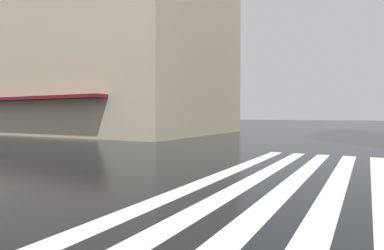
% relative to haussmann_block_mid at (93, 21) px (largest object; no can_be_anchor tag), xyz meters
% --- Properties ---
extents(zebra_crossing, '(13.00, 6.50, 0.01)m').
position_rel_haussmann_block_mid_xyz_m(zebra_crossing, '(-16.23, -24.05, -11.25)').
color(zebra_crossing, silver).
rests_on(zebra_crossing, ground_plane).
extents(haussmann_block_mid, '(16.68, 25.93, 22.98)m').
position_rel_haussmann_block_mid_xyz_m(haussmann_block_mid, '(0.00, 0.00, 0.00)').
color(haussmann_block_mid, tan).
rests_on(haussmann_block_mid, ground_plane).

